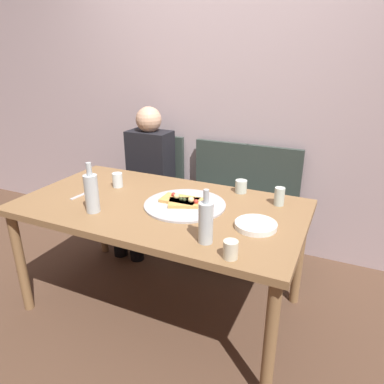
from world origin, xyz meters
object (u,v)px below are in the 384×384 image
Objects in this scene: chair_middle at (215,191)px; short_glass at (231,250)px; pizza_tray at (185,205)px; chair_left at (155,181)px; pizza_slice_last at (179,199)px; pizza_slice_extra at (188,203)px; wine_glass at (279,196)px; chair_right at (267,199)px; table_knife at (84,194)px; plate_stack at (256,225)px; guest_in_sweater at (145,172)px; tumbler_far at (118,180)px; beer_bottle at (92,193)px; dining_table at (160,215)px; tumbler_near at (241,186)px; wine_bottle at (206,222)px.

short_glass is at bearing 113.76° from chair_middle.
pizza_tray is 1.09m from chair_left.
pizza_slice_last is 1.05m from chair_left.
wine_glass is (0.48, 0.24, 0.03)m from pizza_slice_extra.
pizza_tray is 0.54× the size of chair_right.
pizza_slice_extra is (0.07, -0.02, 0.00)m from pizza_slice_last.
short_glass reaches higher than table_knife.
plate_stack is at bearing 85.60° from short_glass.
guest_in_sweater reaches higher than pizza_slice_last.
pizza_tray is 0.56m from tumbler_far.
wine_glass is at bearing 25.79° from pizza_tray.
pizza_slice_extra is 0.45m from plate_stack.
dining_table is at bearing 40.73° from beer_bottle.
chair_middle is at bearing 88.23° from dining_table.
short_glass is 1.57m from guest_in_sweater.
tumbler_near is at bearing 126.66° from chair_middle.
chair_left is 0.57m from chair_middle.
wine_glass is (0.55, 0.22, 0.03)m from pizza_slice_last.
pizza_slice_extra is 0.98m from guest_in_sweater.
plate_stack is at bearing 12.04° from beer_bottle.
wine_glass reaches higher than table_knife.
tumbler_far is at bearing 59.47° from chair_middle.
tumbler_near is at bearing -56.94° from table_knife.
wine_bottle is 1.21m from chair_right.
table_knife reaches higher than dining_table.
plate_stack is at bearing -97.48° from wine_glass.
chair_left is at bearing 122.32° from dining_table.
tumbler_far is at bearing -162.52° from tumbler_near.
table_knife is 1.36m from chair_right.
wine_bottle is 1.27m from chair_middle.
wine_bottle is 0.97m from table_knife.
beer_bottle is (-0.29, -0.25, 0.19)m from dining_table.
tumbler_near is at bearing 160.65° from guest_in_sweater.
pizza_slice_extra is 0.28× the size of chair_left.
tumbler_near is 0.99× the size of short_glass.
wine_bottle is 0.19m from short_glass.
short_glass is (0.86, -0.14, -0.07)m from beer_bottle.
dining_table is at bearing 146.14° from short_glass.
pizza_slice_last reaches higher than pizza_tray.
pizza_slice_last is at bearing 32.77° from dining_table.
guest_in_sweater reaches higher than chair_middle.
chair_middle is 0.77× the size of guest_in_sweater.
tumbler_far is at bearing 101.37° from chair_left.
wine_bottle is at bearing -126.18° from plate_stack.
table_knife is (-1.09, 0.32, -0.04)m from short_glass.
pizza_slice_last is 0.84m from chair_middle.
wine_bottle is 0.93× the size of beer_bottle.
short_glass is at bearing 131.93° from chair_left.
beer_bottle reaches higher than chair_left.
wine_bottle reaches higher than chair_left.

